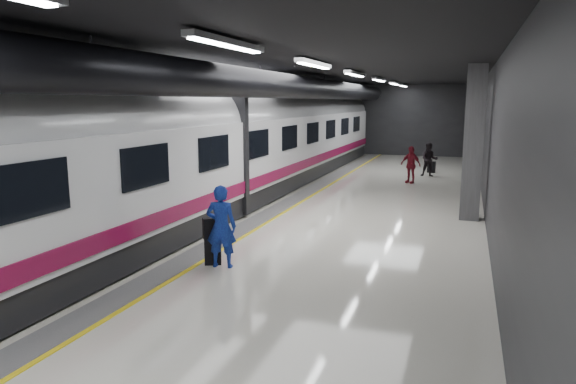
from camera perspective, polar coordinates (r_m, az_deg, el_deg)
The scene contains 9 objects.
ground at distance 14.92m, azimuth 1.67°, elevation -3.35°, with size 40.00×40.00×0.00m, color silver.
platform_hall at distance 15.51m, azimuth 1.79°, elevation 10.34°, with size 10.02×40.02×4.51m.
train at distance 15.86m, azimuth -9.60°, elevation 4.89°, with size 3.05×38.00×4.05m.
traveler_main at distance 10.83m, azimuth -7.43°, elevation -3.81°, with size 0.64×0.42×1.75m, color #1643A8.
suitcase_main at distance 11.19m, azimuth -8.34°, elevation -6.53°, with size 0.35×0.22×0.57m, color black.
shoulder_bag at distance 11.06m, azimuth -8.55°, elevation -3.99°, with size 0.34×0.18×0.45m, color black.
traveler_far_a at distance 24.73m, azimuth 15.43°, elevation 3.49°, with size 0.76×0.59×1.57m, color black.
traveler_far_b at distance 22.51m, azimuth 13.46°, elevation 2.97°, with size 0.93×0.39×1.58m, color maroon.
suitcase_far at distance 26.14m, azimuth 15.65°, elevation 2.69°, with size 0.37×0.24×0.55m, color black.
Camera 1 is at (4.36, -13.84, 3.46)m, focal length 32.00 mm.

